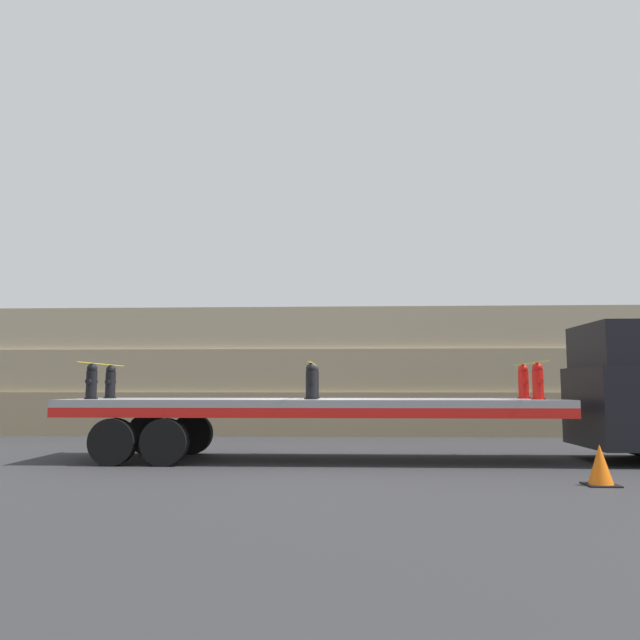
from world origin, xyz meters
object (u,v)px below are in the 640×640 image
object	(u,v)px
fire_hydrant_red_near_2	(538,382)
fire_hydrant_red_far_2	(523,382)
fire_hydrant_black_far_1	(314,382)
traffic_cone	(600,465)
fire_hydrant_black_near_1	(311,382)
flatbed_trailer	(281,410)
fire_hydrant_black_far_0	(111,382)
fire_hydrant_black_near_0	(92,382)

from	to	relation	value
fire_hydrant_red_near_2	fire_hydrant_red_far_2	distance (m)	1.06
fire_hydrant_black_far_1	fire_hydrant_red_near_2	bearing A→B (deg)	-12.76
fire_hydrant_red_near_2	traffic_cone	bearing A→B (deg)	-87.21
fire_hydrant_red_near_2	fire_hydrant_black_far_1	bearing A→B (deg)	167.24
fire_hydrant_black_near_1	fire_hydrant_red_near_2	distance (m)	4.68
fire_hydrant_red_far_2	fire_hydrant_black_near_1	bearing A→B (deg)	-167.24
fire_hydrant_black_near_1	traffic_cone	world-z (taller)	fire_hydrant_black_near_1
traffic_cone	flatbed_trailer	bearing A→B (deg)	149.54
traffic_cone	fire_hydrant_red_far_2	bearing A→B (deg)	92.01
fire_hydrant_black_far_0	fire_hydrant_black_near_1	world-z (taller)	same
fire_hydrant_black_far_1	fire_hydrant_black_near_1	bearing A→B (deg)	-90.00
flatbed_trailer	fire_hydrant_black_near_1	xyz separation A→B (m)	(0.68, -0.53, 0.61)
fire_hydrant_black_far_0	fire_hydrant_red_near_2	distance (m)	9.42
fire_hydrant_black_far_0	flatbed_trailer	bearing A→B (deg)	-7.55
fire_hydrant_black_near_1	fire_hydrant_red_far_2	bearing A→B (deg)	12.76
fire_hydrant_black_near_0	fire_hydrant_red_near_2	bearing A→B (deg)	0.00
flatbed_trailer	fire_hydrant_red_near_2	distance (m)	5.42
fire_hydrant_red_near_2	fire_hydrant_black_far_0	bearing A→B (deg)	173.54
fire_hydrant_black_near_0	fire_hydrant_black_far_1	world-z (taller)	same
fire_hydrant_black_near_0	fire_hydrant_red_far_2	xyz separation A→B (m)	(9.36, 1.06, 0.00)
fire_hydrant_black_far_1	fire_hydrant_black_near_0	bearing A→B (deg)	-167.24
fire_hydrant_black_far_0	fire_hydrant_red_far_2	bearing A→B (deg)	0.00
fire_hydrant_red_far_2	flatbed_trailer	bearing A→B (deg)	-174.36
fire_hydrant_black_near_0	traffic_cone	size ratio (longest dim) A/B	1.16
fire_hydrant_black_near_0	fire_hydrant_black_far_1	xyz separation A→B (m)	(4.68, 1.06, 0.00)
fire_hydrant_black_near_0	fire_hydrant_black_near_1	bearing A→B (deg)	0.00
flatbed_trailer	fire_hydrant_red_far_2	distance (m)	5.42
flatbed_trailer	traffic_cone	world-z (taller)	flatbed_trailer
flatbed_trailer	fire_hydrant_black_near_1	world-z (taller)	fire_hydrant_black_near_1
fire_hydrant_black_far_1	fire_hydrant_red_far_2	size ratio (longest dim) A/B	1.00
flatbed_trailer	fire_hydrant_black_near_0	distance (m)	4.08
fire_hydrant_black_far_0	fire_hydrant_black_near_1	bearing A→B (deg)	-12.76
fire_hydrant_red_near_2	fire_hydrant_red_far_2	size ratio (longest dim) A/B	1.00
flatbed_trailer	fire_hydrant_black_near_0	bearing A→B (deg)	-172.45
flatbed_trailer	fire_hydrant_red_far_2	world-z (taller)	fire_hydrant_red_far_2
fire_hydrant_black_far_0	traffic_cone	bearing A→B (deg)	-21.62
flatbed_trailer	fire_hydrant_black_near_0	size ratio (longest dim) A/B	13.95
fire_hydrant_black_far_1	fire_hydrant_black_far_0	bearing A→B (deg)	180.00
flatbed_trailer	fire_hydrant_black_far_0	size ratio (longest dim) A/B	13.95
fire_hydrant_red_near_2	fire_hydrant_red_far_2	xyz separation A→B (m)	(0.00, 1.06, 0.00)
fire_hydrant_black_far_0	fire_hydrant_black_far_1	distance (m)	4.68
fire_hydrant_black_near_0	fire_hydrant_red_far_2	size ratio (longest dim) A/B	1.00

